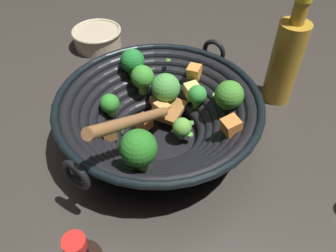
# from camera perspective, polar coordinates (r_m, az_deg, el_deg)

# --- Properties ---
(ground_plane) EXTENTS (4.00, 4.00, 0.00)m
(ground_plane) POSITION_cam_1_polar(r_m,az_deg,el_deg) (0.67, -1.47, -2.22)
(ground_plane) COLOR #332D28
(wok) EXTENTS (0.41, 0.38, 0.20)m
(wok) POSITION_cam_1_polar(r_m,az_deg,el_deg) (0.62, -1.55, 2.17)
(wok) COLOR black
(wok) RESTS_ON ground
(cooking_oil_bottle) EXTENTS (0.06, 0.06, 0.24)m
(cooking_oil_bottle) POSITION_cam_1_polar(r_m,az_deg,el_deg) (0.74, 19.55, 10.63)
(cooking_oil_bottle) COLOR #AD7F23
(cooking_oil_bottle) RESTS_ON ground
(prep_bowl) EXTENTS (0.13, 0.13, 0.05)m
(prep_bowl) POSITION_cam_1_polar(r_m,az_deg,el_deg) (0.95, -12.07, 14.69)
(prep_bowl) COLOR tan
(prep_bowl) RESTS_ON ground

